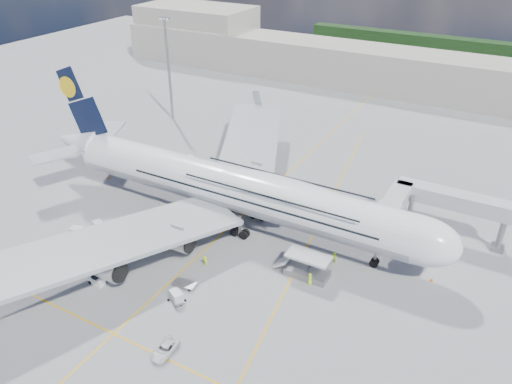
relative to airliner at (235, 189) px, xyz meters
The scene contains 31 objects.
ground 12.13m from the airliner, 91.49° to the right, with size 300.00×300.00×0.00m, color gray.
taxi_line_main 12.13m from the airliner, 91.49° to the right, with size 0.25×220.00×0.01m, color #E1A50B.
taxi_line_cross 30.78m from the airliner, 90.50° to the right, with size 120.00×0.25×0.01m, color #E1A50B.
taxi_line_diag 15.36m from the airliner, ahead, with size 0.25×100.00×0.01m, color #E1A50B.
airliner is the anchor object (origin of this frame).
jet_bridge 31.50m from the airliner, 20.31° to the left, with size 18.80×12.10×8.50m.
cargo_loader 18.87m from the airliner, 23.23° to the right, with size 8.53×3.20×3.67m.
light_mast 53.72m from the airliner, 139.00° to the left, with size 3.00×0.70×25.50m.
terminal 85.00m from the airliner, 90.18° to the left, with size 180.00×16.00×12.00m, color #B2AD9E.
hangar 114.20m from the airliner, 127.98° to the left, with size 40.00×22.00×18.00m, color #B2AD9E.
dolly_row_a 24.00m from the airliner, 144.92° to the right, with size 3.10×2.35×1.75m.
dolly_row_b 14.44m from the airliner, 132.16° to the right, with size 3.59×2.85×2.01m.
dolly_row_c 21.44m from the airliner, 135.48° to the right, with size 3.77×2.74×2.14m.
dolly_back 27.11m from the airliner, 141.71° to the right, with size 3.24×2.35×1.84m.
dolly_nose_far 22.17m from the airliner, 81.58° to the right, with size 2.99×2.47×1.67m.
dolly_nose_near 19.16m from the airliner, 83.28° to the right, with size 3.57×2.22×0.49m.
baggage_tug 26.24m from the airliner, 111.34° to the right, with size 2.61×1.35×1.58m.
catering_truck_inner 20.19m from the airliner, 146.02° to the left, with size 6.70×3.58×3.79m.
catering_truck_outer 38.31m from the airliner, 112.71° to the left, with size 6.43×3.88×3.58m.
service_van 30.92m from the airliner, 75.61° to the right, with size 2.00×4.35×1.21m, color silver.
crew_nose 27.47m from the airliner, 10.08° to the left, with size 0.67×0.44×1.85m, color #CDE718.
crew_loader 20.08m from the airliner, ahead, with size 0.94×0.73×1.92m, color #B9E718.
crew_wing 15.70m from the airliner, 121.53° to the right, with size 0.95×0.40×1.62m, color #BEF219.
crew_van 20.71m from the airliner, 26.08° to the right, with size 0.94×0.61×1.92m, color #CBF319.
crew_tug 14.01m from the airliner, 80.56° to the right, with size 1.16×0.67×1.80m, color #CDF519.
cone_nose 33.93m from the airliner, ahead, with size 0.49×0.49×0.62m.
cone_wing_left_inner 20.70m from the airliner, 141.59° to the left, with size 0.44×0.44×0.57m.
cone_wing_left_outer 28.51m from the airliner, 128.16° to the left, with size 0.38×0.38×0.48m.
cone_wing_right_inner 18.01m from the airliner, 152.15° to the right, with size 0.38×0.38×0.49m.
cone_wing_right_outer 29.23m from the airliner, 135.73° to the right, with size 0.48×0.48×0.61m.
cone_tail 31.90m from the airliner, behind, with size 0.49×0.49×0.63m.
Camera 1 is at (38.73, -52.04, 47.61)m, focal length 35.00 mm.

